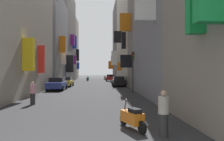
{
  "coord_description": "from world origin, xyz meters",
  "views": [
    {
      "loc": [
        1.19,
        -4.15,
        2.31
      ],
      "look_at": [
        3.36,
        34.17,
        2.3
      ],
      "focal_mm": 34.91,
      "sensor_mm": 36.0,
      "label": 1
    }
  ],
  "objects_px": {
    "scooter_white": "(105,78)",
    "pedestrian_near_left": "(33,93)",
    "scooter_orange": "(132,118)",
    "traffic_light_near_corner": "(66,67)",
    "parked_car_red": "(110,77)",
    "parked_car_black": "(118,81)",
    "parked_car_blue": "(57,84)",
    "scooter_green": "(88,79)",
    "pedestrian_crossing": "(164,113)",
    "traffic_light_far_corner": "(133,65)",
    "parked_car_yellow": "(66,81)"
  },
  "relations": [
    {
      "from": "scooter_white",
      "to": "pedestrian_near_left",
      "type": "xyz_separation_m",
      "value": [
        -5.86,
        -39.16,
        0.3
      ]
    },
    {
      "from": "scooter_orange",
      "to": "traffic_light_near_corner",
      "type": "bearing_deg",
      "value": 103.67
    },
    {
      "from": "parked_car_red",
      "to": "traffic_light_near_corner",
      "type": "distance_m",
      "value": 13.15
    },
    {
      "from": "parked_car_black",
      "to": "parked_car_red",
      "type": "xyz_separation_m",
      "value": [
        -0.41,
        16.15,
        -0.01
      ]
    },
    {
      "from": "parked_car_blue",
      "to": "parked_car_black",
      "type": "bearing_deg",
      "value": 37.43
    },
    {
      "from": "scooter_green",
      "to": "pedestrian_crossing",
      "type": "xyz_separation_m",
      "value": [
        4.9,
        -40.81,
        0.34
      ]
    },
    {
      "from": "scooter_orange",
      "to": "pedestrian_near_left",
      "type": "bearing_deg",
      "value": 131.58
    },
    {
      "from": "parked_car_blue",
      "to": "pedestrian_crossing",
      "type": "relative_size",
      "value": 2.48
    },
    {
      "from": "traffic_light_near_corner",
      "to": "traffic_light_far_corner",
      "type": "distance_m",
      "value": 18.0
    },
    {
      "from": "scooter_white",
      "to": "traffic_light_far_corner",
      "type": "height_order",
      "value": "traffic_light_far_corner"
    },
    {
      "from": "scooter_white",
      "to": "pedestrian_near_left",
      "type": "distance_m",
      "value": 39.6
    },
    {
      "from": "parked_car_red",
      "to": "traffic_light_far_corner",
      "type": "distance_m",
      "value": 25.66
    },
    {
      "from": "scooter_white",
      "to": "pedestrian_near_left",
      "type": "bearing_deg",
      "value": -98.51
    },
    {
      "from": "scooter_white",
      "to": "pedestrian_crossing",
      "type": "relative_size",
      "value": 1.08
    },
    {
      "from": "parked_car_black",
      "to": "traffic_light_far_corner",
      "type": "distance_m",
      "value": 9.65
    },
    {
      "from": "parked_car_red",
      "to": "scooter_orange",
      "type": "distance_m",
      "value": 39.32
    },
    {
      "from": "parked_car_red",
      "to": "pedestrian_near_left",
      "type": "height_order",
      "value": "pedestrian_near_left"
    },
    {
      "from": "traffic_light_far_corner",
      "to": "scooter_green",
      "type": "bearing_deg",
      "value": 103.06
    },
    {
      "from": "pedestrian_crossing",
      "to": "parked_car_red",
      "type": "bearing_deg",
      "value": 89.89
    },
    {
      "from": "parked_car_black",
      "to": "pedestrian_near_left",
      "type": "xyz_separation_m",
      "value": [
        -7.28,
        -16.61,
        -0.01
      ]
    },
    {
      "from": "pedestrian_near_left",
      "to": "scooter_orange",
      "type": "bearing_deg",
      "value": -48.42
    },
    {
      "from": "pedestrian_crossing",
      "to": "traffic_light_far_corner",
      "type": "distance_m",
      "value": 14.87
    },
    {
      "from": "scooter_green",
      "to": "pedestrian_near_left",
      "type": "xyz_separation_m",
      "value": [
        -1.89,
        -33.33,
        0.3
      ]
    },
    {
      "from": "scooter_orange",
      "to": "pedestrian_crossing",
      "type": "bearing_deg",
      "value": -43.59
    },
    {
      "from": "parked_car_black",
      "to": "scooter_white",
      "type": "bearing_deg",
      "value": 93.59
    },
    {
      "from": "parked_car_blue",
      "to": "scooter_orange",
      "type": "distance_m",
      "value": 18.35
    },
    {
      "from": "scooter_green",
      "to": "scooter_white",
      "type": "bearing_deg",
      "value": 55.74
    },
    {
      "from": "parked_car_red",
      "to": "scooter_green",
      "type": "relative_size",
      "value": 2.12
    },
    {
      "from": "parked_car_blue",
      "to": "scooter_orange",
      "type": "height_order",
      "value": "parked_car_blue"
    },
    {
      "from": "scooter_orange",
      "to": "pedestrian_near_left",
      "type": "xyz_separation_m",
      "value": [
        -5.81,
        6.55,
        0.3
      ]
    },
    {
      "from": "scooter_orange",
      "to": "traffic_light_far_corner",
      "type": "bearing_deg",
      "value": 81.18
    },
    {
      "from": "parked_car_yellow",
      "to": "pedestrian_crossing",
      "type": "height_order",
      "value": "pedestrian_crossing"
    },
    {
      "from": "scooter_green",
      "to": "scooter_orange",
      "type": "bearing_deg",
      "value": -84.38
    },
    {
      "from": "parked_car_yellow",
      "to": "parked_car_black",
      "type": "relative_size",
      "value": 0.96
    },
    {
      "from": "parked_car_red",
      "to": "pedestrian_crossing",
      "type": "relative_size",
      "value": 2.58
    },
    {
      "from": "scooter_orange",
      "to": "traffic_light_near_corner",
      "type": "xyz_separation_m",
      "value": [
        -7.1,
        29.21,
        2.43
      ]
    },
    {
      "from": "scooter_white",
      "to": "pedestrian_crossing",
      "type": "height_order",
      "value": "pedestrian_crossing"
    },
    {
      "from": "traffic_light_far_corner",
      "to": "parked_car_yellow",
      "type": "bearing_deg",
      "value": 131.3
    },
    {
      "from": "parked_car_blue",
      "to": "pedestrian_near_left",
      "type": "relative_size",
      "value": 2.58
    },
    {
      "from": "pedestrian_near_left",
      "to": "pedestrian_crossing",
      "type": "bearing_deg",
      "value": -47.78
    },
    {
      "from": "parked_car_blue",
      "to": "scooter_orange",
      "type": "relative_size",
      "value": 2.14
    },
    {
      "from": "scooter_orange",
      "to": "pedestrian_near_left",
      "type": "distance_m",
      "value": 8.76
    },
    {
      "from": "traffic_light_far_corner",
      "to": "traffic_light_near_corner",
      "type": "bearing_deg",
      "value": 120.88
    },
    {
      "from": "parked_car_black",
      "to": "scooter_orange",
      "type": "distance_m",
      "value": 23.21
    },
    {
      "from": "parked_car_black",
      "to": "parked_car_blue",
      "type": "bearing_deg",
      "value": -142.57
    },
    {
      "from": "scooter_green",
      "to": "scooter_orange",
      "type": "distance_m",
      "value": 40.08
    },
    {
      "from": "pedestrian_crossing",
      "to": "scooter_orange",
      "type": "bearing_deg",
      "value": 136.41
    },
    {
      "from": "parked_car_red",
      "to": "traffic_light_far_corner",
      "type": "relative_size",
      "value": 0.99
    },
    {
      "from": "scooter_orange",
      "to": "pedestrian_crossing",
      "type": "xyz_separation_m",
      "value": [
        0.97,
        -0.93,
        0.34
      ]
    },
    {
      "from": "parked_car_black",
      "to": "scooter_white",
      "type": "relative_size",
      "value": 2.39
    }
  ]
}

